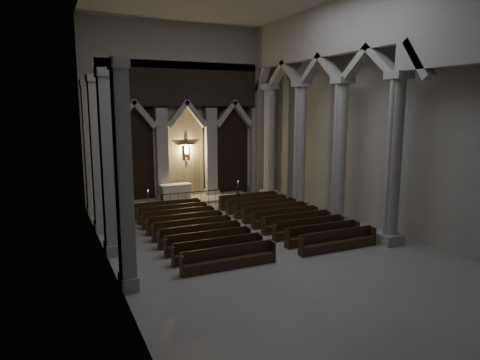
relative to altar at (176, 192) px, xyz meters
The scene contains 11 objects.
room 12.85m from the altar, 84.11° to the right, with size 24.00×24.10×12.00m.
sanctuary_wall 6.08m from the altar, 34.20° to the left, with size 14.00×0.77×12.00m.
right_arcade 13.57m from the altar, 55.02° to the right, with size 1.00×24.00×12.00m.
left_pilasters 9.75m from the altar, 127.76° to the right, with size 0.60×13.00×8.03m.
sanctuary_step 1.28m from the altar, ahead, with size 8.50×2.60×0.15m, color #A4A299.
altar is the anchor object (origin of this frame).
altar_rail 2.36m from the altar, 61.80° to the right, with size 5.31×0.09×1.04m.
candle_stand_left 2.66m from the altar, 147.74° to the right, with size 0.21×0.21×1.22m.
candle_stand_right 4.37m from the altar, 14.37° to the right, with size 0.22×0.22×1.30m.
pews 8.41m from the altar, 82.39° to the right, with size 9.45×9.79×0.90m.
worshipper 5.32m from the altar, 58.54° to the right, with size 0.44×0.29×1.19m, color black.
Camera 1 is at (-9.17, -17.36, 6.42)m, focal length 32.00 mm.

